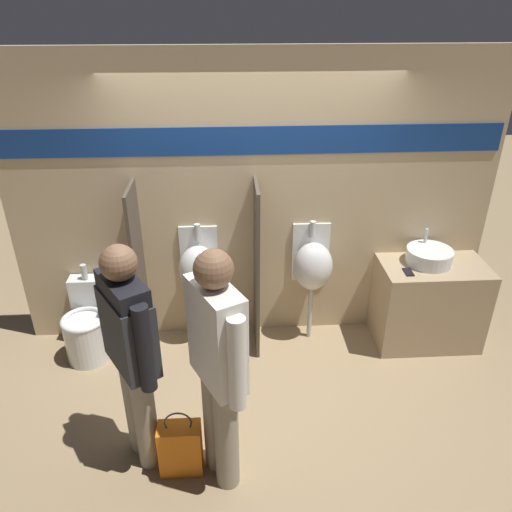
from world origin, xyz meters
TOP-DOWN VIEW (x-y plane):
  - ground_plane at (0.00, 0.00)m, footprint 16.00×16.00m
  - display_wall at (0.00, 0.60)m, footprint 4.40×0.07m
  - sink_counter at (1.66, 0.29)m, footprint 0.98×0.56m
  - sink_basin at (1.61, 0.35)m, footprint 0.42×0.42m
  - cell_phone at (1.37, 0.18)m, footprint 0.07×0.14m
  - divider_near_counter at (-1.04, 0.33)m, footprint 0.03×0.48m
  - divider_mid at (0.02, 0.33)m, footprint 0.03×0.48m
  - urinal_near_counter at (-0.51, 0.42)m, footprint 0.37×0.32m
  - urinal_far at (0.54, 0.42)m, footprint 0.37×0.32m
  - toilet at (-1.57, 0.25)m, footprint 0.40×0.57m
  - person_in_vest at (-0.89, -0.96)m, footprint 0.43×0.53m
  - person_with_lanyard at (-0.32, -1.15)m, footprint 0.38×0.57m
  - shopping_bag at (-0.61, -1.11)m, footprint 0.30×0.17m

SIDE VIEW (x-z plane):
  - ground_plane at x=0.00m, z-range 0.00..0.00m
  - shopping_bag at x=-0.61m, z-range -0.06..0.49m
  - toilet at x=-1.57m, z-range -0.14..0.72m
  - sink_counter at x=1.66m, z-range 0.00..0.84m
  - urinal_near_counter at x=-0.51m, z-range 0.20..1.40m
  - urinal_far at x=0.54m, z-range 0.20..1.40m
  - divider_near_counter at x=-1.04m, z-range 0.00..1.64m
  - divider_mid at x=0.02m, z-range 0.00..1.64m
  - cell_phone at x=1.37m, z-range 0.84..0.85m
  - sink_basin at x=1.61m, z-range 0.77..1.05m
  - person_with_lanyard at x=-0.32m, z-range 0.09..1.89m
  - person_in_vest at x=-0.89m, z-range 0.14..1.89m
  - display_wall at x=0.00m, z-range 0.01..2.71m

